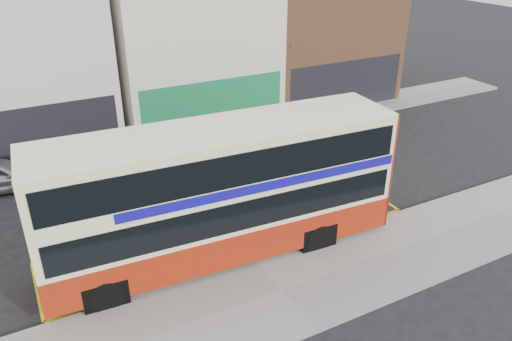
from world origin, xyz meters
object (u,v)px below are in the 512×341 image
car_grey (167,142)px  street_tree_right (285,51)px  bus_stop_post (107,254)px  double_decker_bus (222,191)px  car_white (282,129)px

car_grey → street_tree_right: street_tree_right is taller
car_grey → bus_stop_post: bearing=168.1°
bus_stop_post → street_tree_right: bearing=50.1°
double_decker_bus → car_grey: bearing=87.3°
double_decker_bus → car_white: size_ratio=2.94×
double_decker_bus → car_grey: size_ratio=2.93×
double_decker_bus → street_tree_right: 14.71m
car_white → double_decker_bus: bearing=126.9°
bus_stop_post → car_grey: bearing=70.5°
car_grey → car_white: 6.36m
car_white → bus_stop_post: bearing=117.1°
car_grey → car_white: car_grey is taller
bus_stop_post → car_grey: 11.50m
double_decker_bus → car_grey: 9.43m
car_grey → street_tree_right: (8.24, 2.19, 3.31)m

